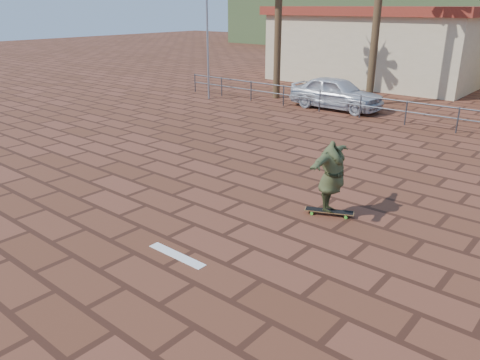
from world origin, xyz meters
name	(u,v)px	position (x,y,z in m)	size (l,w,h in m)	color
ground	(195,225)	(0.00, 0.00, 0.00)	(120.00, 120.00, 0.00)	brown
paint_stripe	(177,255)	(0.70, -1.20, 0.00)	(1.40, 0.22, 0.01)	white
guardrail	(406,108)	(0.00, 12.00, 0.68)	(24.06, 0.06, 1.00)	#47494F
flagpole	(209,4)	(-9.87, 11.00, 4.64)	(1.30, 0.10, 8.00)	gray
building_west	(377,44)	(-6.00, 22.00, 2.28)	(12.60, 7.60, 4.50)	beige
hill_back	(375,10)	(-22.00, 56.00, 4.00)	(35.00, 14.00, 8.00)	#384C28
longboard	(329,211)	(2.03, 2.36, 0.09)	(1.13, 0.69, 0.11)	olive
skateboarder	(332,177)	(2.03, 2.36, 0.95)	(2.05, 0.56, 1.67)	#3C4224
car_silver	(336,93)	(-3.73, 13.00, 0.74)	(1.76, 4.36, 1.49)	silver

